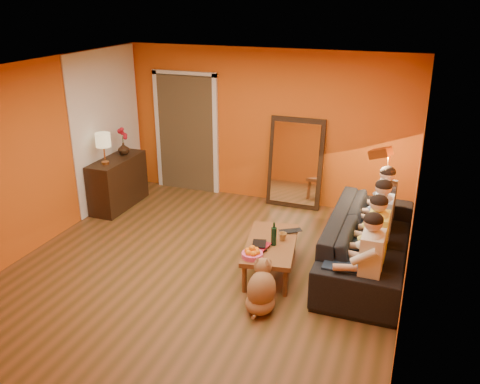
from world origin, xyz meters
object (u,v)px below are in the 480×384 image
(dog, at_px, (262,286))
(laptop, at_px, (292,233))
(floor_lamp, at_px, (384,199))
(vase, at_px, (124,149))
(wine_bottle, at_px, (274,234))
(table_lamp, at_px, (104,149))
(coffee_table, at_px, (271,257))
(mirror_frame, at_px, (295,163))
(person_far_left, at_px, (371,264))
(tumbler, at_px, (283,237))
(person_mid_right, at_px, (381,224))
(person_far_right, at_px, (385,208))
(sideboard, at_px, (118,183))
(sofa, at_px, (368,242))
(person_mid_left, at_px, (376,242))

(dog, distance_m, laptop, 1.22)
(laptop, bearing_deg, floor_lamp, 7.83)
(vase, bearing_deg, wine_bottle, -25.63)
(table_lamp, height_order, coffee_table, table_lamp)
(mirror_frame, relative_size, wine_bottle, 4.90)
(floor_lamp, bearing_deg, person_far_left, -68.88)
(table_lamp, bearing_deg, mirror_frame, 26.32)
(coffee_table, height_order, tumbler, tumbler)
(person_mid_right, bearing_deg, coffee_table, -153.63)
(person_mid_right, distance_m, person_far_right, 0.55)
(mirror_frame, height_order, person_far_left, mirror_frame)
(dog, height_order, vase, vase)
(coffee_table, distance_m, wine_bottle, 0.37)
(sideboard, xyz_separation_m, laptop, (3.25, -0.85, 0.01))
(sideboard, bearing_deg, vase, 90.00)
(mirror_frame, distance_m, person_far_right, 1.92)
(sofa, distance_m, person_far_right, 0.70)
(floor_lamp, xyz_separation_m, person_far_right, (0.03, -0.08, -0.11))
(wine_bottle, xyz_separation_m, vase, (-3.12, 1.50, 0.38))
(person_far_right, height_order, vase, person_far_right)
(floor_lamp, xyz_separation_m, person_mid_left, (0.03, -1.18, -0.11))
(sideboard, distance_m, wine_bottle, 3.36)
(dog, relative_size, person_mid_left, 0.51)
(table_lamp, relative_size, dog, 0.82)
(sideboard, relative_size, vase, 5.79)
(sofa, height_order, person_mid_left, person_mid_left)
(floor_lamp, distance_m, tumbler, 1.65)
(coffee_table, height_order, person_far_left, person_far_left)
(table_lamp, height_order, tumbler, table_lamp)
(sofa, relative_size, vase, 12.65)
(laptop, relative_size, vase, 1.51)
(table_lamp, height_order, laptop, table_lamp)
(mirror_frame, bearing_deg, sofa, -50.09)
(coffee_table, relative_size, vase, 5.99)
(wine_bottle, bearing_deg, dog, -82.47)
(coffee_table, height_order, person_mid_right, person_mid_right)
(dog, relative_size, vase, 3.06)
(mirror_frame, relative_size, sofa, 0.59)
(table_lamp, relative_size, person_mid_left, 0.42)
(person_far_left, height_order, laptop, person_far_left)
(table_lamp, bearing_deg, sideboard, 90.00)
(sofa, xyz_separation_m, wine_bottle, (-1.12, -0.59, 0.20))
(mirror_frame, distance_m, dog, 3.20)
(floor_lamp, bearing_deg, table_lamp, -154.88)
(sofa, height_order, wine_bottle, sofa)
(mirror_frame, distance_m, sofa, 2.29)
(dog, bearing_deg, sofa, 34.43)
(coffee_table, distance_m, laptop, 0.45)
(sideboard, xyz_separation_m, sofa, (4.24, -0.65, -0.05))
(table_lamp, height_order, floor_lamp, floor_lamp)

